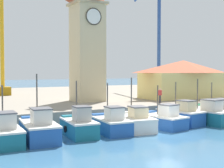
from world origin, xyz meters
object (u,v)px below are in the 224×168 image
Objects in this scene: fishing_boat_mid_left at (110,123)px; dock_worker_near_tower at (160,95)px; fishing_boat_mid_right at (162,120)px; port_crane_near at (2,40)px; warehouse_right at (183,79)px; port_crane_far at (158,45)px; fishing_boat_left_inner at (79,126)px; fishing_boat_far_right at (217,112)px; fishing_boat_right_outer at (204,115)px; fishing_boat_center at (134,121)px; fishing_boat_right_inner at (180,115)px; fishing_boat_far_left at (4,133)px; clock_tower at (87,35)px; fishing_boat_left_outer at (39,129)px.

fishing_boat_mid_left is 11.08m from dock_worker_near_tower.
fishing_boat_mid_right is 0.22× the size of port_crane_near.
warehouse_right is 0.57× the size of port_crane_far.
fishing_boat_left_inner is 0.93× the size of fishing_boat_mid_left.
fishing_boat_right_outer is at bearing -159.24° from fishing_boat_far_right.
port_crane_near reaches higher than fishing_boat_mid_left.
fishing_boat_center reaches higher than fishing_boat_far_right.
fishing_boat_left_inner is at bearing -178.08° from fishing_boat_right_inner.
fishing_boat_far_left is 0.32× the size of clock_tower.
port_crane_near is at bearing 123.69° from dock_worker_near_tower.
fishing_boat_mid_left reaches higher than fishing_boat_mid_right.
port_crane_far is (16.46, 8.34, 0.18)m from clock_tower.
fishing_boat_left_inner is 31.22m from port_crane_far.
fishing_boat_center is at bearing -175.84° from fishing_boat_right_inner.
dock_worker_near_tower is (-0.35, 6.06, 1.37)m from fishing_boat_right_outer.
port_crane_far is at bearing 57.76° from fishing_boat_right_inner.
fishing_boat_right_outer is at bearing -2.04° from fishing_boat_center.
fishing_boat_mid_right is 0.28× the size of clock_tower.
fishing_boat_center is 9.25m from dock_worker_near_tower.
fishing_boat_center reaches higher than fishing_boat_right_outer.
port_crane_far is (23.58, -5.25, -0.12)m from port_crane_near.
fishing_boat_right_inner reaches higher than dock_worker_near_tower.
port_crane_far is at bearing 69.08° from fishing_boat_far_right.
fishing_boat_left_outer is 13.02m from fishing_boat_right_inner.
port_crane_near is (-19.91, 15.48, 5.37)m from warehouse_right.
dock_worker_near_tower is at bearing 21.20° from fishing_boat_left_outer.
fishing_boat_left_outer is at bearing -178.43° from fishing_boat_right_inner.
fishing_boat_left_inner is at bearing -177.08° from fishing_boat_far_right.
fishing_boat_right_inner is (13.02, 0.36, -0.02)m from fishing_boat_left_outer.
port_crane_far is (12.43, 19.70, 8.27)m from fishing_boat_right_inner.
fishing_boat_mid_left is at bearing -148.53° from warehouse_right.
fishing_boat_mid_left is 14.73m from clock_tower.
warehouse_right is at bearing -109.73° from port_crane_far.
clock_tower is at bearing 171.60° from warehouse_right.
clock_tower reaches higher than fishing_boat_center.
fishing_boat_right_outer reaches higher than fishing_boat_mid_right.
fishing_boat_center is at bearing -144.79° from warehouse_right.
fishing_boat_right_outer is 3.04m from fishing_boat_far_right.
fishing_boat_left_outer is 0.45× the size of warehouse_right.
fishing_boat_mid_right is 0.23× the size of port_crane_far.
fishing_boat_left_inner is 15.44m from clock_tower.
fishing_boat_mid_left is at bearing -176.01° from fishing_boat_far_right.
fishing_boat_right_inner is at bearing -122.24° from port_crane_far.
fishing_boat_center is at bearing -131.27° from port_crane_far.
fishing_boat_far_right is 3.05× the size of dock_worker_near_tower.
fishing_boat_center is 10.29m from fishing_boat_far_right.
clock_tower is at bearing 129.76° from fishing_boat_far_right.
clock_tower is (11.28, 11.61, 8.13)m from fishing_boat_far_left.
fishing_boat_right_inner is 24.72m from port_crane_far.
port_crane_far is at bearing 53.53° from dock_worker_near_tower.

